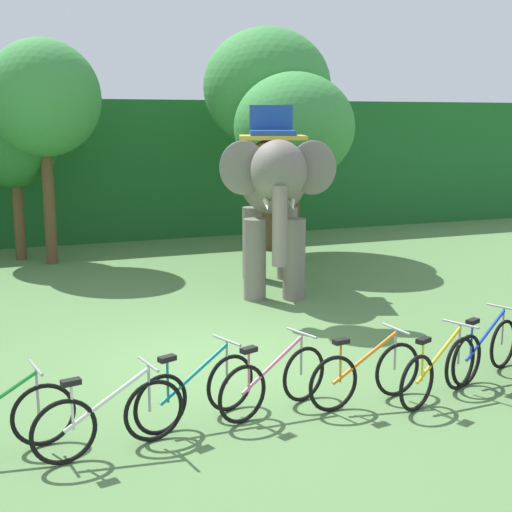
{
  "coord_description": "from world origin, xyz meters",
  "views": [
    {
      "loc": [
        -2.9,
        -9.45,
        3.52
      ],
      "look_at": [
        1.02,
        1.0,
        1.3
      ],
      "focal_mm": 48.88,
      "sensor_mm": 36.0,
      "label": 1
    }
  ],
  "objects_px": {
    "bike_white": "(110,418)",
    "bike_teal": "(197,391)",
    "elephant": "(273,185)",
    "tree_right": "(294,128)",
    "bike_pink": "(274,381)",
    "tree_center": "(267,89)",
    "tree_far_right": "(13,132)",
    "bike_blue": "(485,350)",
    "tree_left": "(43,99)",
    "bike_yellow": "(439,371)",
    "bike_orange": "(366,374)"
  },
  "relations": [
    {
      "from": "tree_far_right",
      "to": "bike_pink",
      "type": "relative_size",
      "value": 2.82
    },
    {
      "from": "bike_teal",
      "to": "bike_pink",
      "type": "distance_m",
      "value": 0.96
    },
    {
      "from": "tree_far_right",
      "to": "tree_center",
      "type": "relative_size",
      "value": 0.79
    },
    {
      "from": "bike_orange",
      "to": "bike_yellow",
      "type": "distance_m",
      "value": 0.95
    },
    {
      "from": "elephant",
      "to": "tree_center",
      "type": "bearing_deg",
      "value": 70.08
    },
    {
      "from": "bike_teal",
      "to": "bike_white",
      "type": "bearing_deg",
      "value": -159.03
    },
    {
      "from": "tree_center",
      "to": "bike_yellow",
      "type": "distance_m",
      "value": 11.17
    },
    {
      "from": "tree_center",
      "to": "bike_blue",
      "type": "relative_size",
      "value": 3.65
    },
    {
      "from": "bike_pink",
      "to": "bike_white",
      "type": "bearing_deg",
      "value": -169.77
    },
    {
      "from": "tree_left",
      "to": "bike_pink",
      "type": "xyz_separation_m",
      "value": [
        1.8,
        -10.12,
        -3.57
      ]
    },
    {
      "from": "bike_blue",
      "to": "tree_left",
      "type": "bearing_deg",
      "value": 116.23
    },
    {
      "from": "elephant",
      "to": "tree_far_right",
      "type": "bearing_deg",
      "value": 131.25
    },
    {
      "from": "tree_left",
      "to": "tree_right",
      "type": "xyz_separation_m",
      "value": [
        5.65,
        -1.86,
        -0.67
      ]
    },
    {
      "from": "tree_left",
      "to": "bike_yellow",
      "type": "height_order",
      "value": "tree_left"
    },
    {
      "from": "bike_pink",
      "to": "bike_orange",
      "type": "bearing_deg",
      "value": -8.53
    },
    {
      "from": "tree_center",
      "to": "tree_right",
      "type": "distance_m",
      "value": 1.96
    },
    {
      "from": "tree_center",
      "to": "bike_pink",
      "type": "bearing_deg",
      "value": -110.97
    },
    {
      "from": "tree_left",
      "to": "bike_yellow",
      "type": "relative_size",
      "value": 3.36
    },
    {
      "from": "elephant",
      "to": "bike_pink",
      "type": "xyz_separation_m",
      "value": [
        -2.21,
        -5.52,
        -1.82
      ]
    },
    {
      "from": "bike_teal",
      "to": "bike_orange",
      "type": "height_order",
      "value": "same"
    },
    {
      "from": "tree_left",
      "to": "bike_white",
      "type": "distance_m",
      "value": 11.08
    },
    {
      "from": "tree_far_right",
      "to": "tree_right",
      "type": "relative_size",
      "value": 0.99
    },
    {
      "from": "bike_white",
      "to": "bike_teal",
      "type": "distance_m",
      "value": 1.14
    },
    {
      "from": "tree_center",
      "to": "bike_yellow",
      "type": "xyz_separation_m",
      "value": [
        -1.72,
        -10.34,
        -3.88
      ]
    },
    {
      "from": "bike_white",
      "to": "bike_yellow",
      "type": "relative_size",
      "value": 1.06
    },
    {
      "from": "tree_right",
      "to": "bike_teal",
      "type": "xyz_separation_m",
      "value": [
        -4.81,
        -8.21,
        -2.89
      ]
    },
    {
      "from": "tree_far_right",
      "to": "tree_center",
      "type": "distance_m",
      "value": 6.46
    },
    {
      "from": "tree_center",
      "to": "tree_right",
      "type": "bearing_deg",
      "value": -88.6
    },
    {
      "from": "tree_far_right",
      "to": "bike_blue",
      "type": "height_order",
      "value": "tree_far_right"
    },
    {
      "from": "tree_center",
      "to": "bike_orange",
      "type": "xyz_separation_m",
      "value": [
        -2.65,
        -10.12,
        -3.88
      ]
    },
    {
      "from": "bike_orange",
      "to": "bike_blue",
      "type": "bearing_deg",
      "value": 6.67
    },
    {
      "from": "tree_right",
      "to": "bike_blue",
      "type": "bearing_deg",
      "value": -94.83
    },
    {
      "from": "bike_white",
      "to": "bike_orange",
      "type": "bearing_deg",
      "value": 3.42
    },
    {
      "from": "tree_right",
      "to": "bike_pink",
      "type": "distance_m",
      "value": 9.56
    },
    {
      "from": "tree_right",
      "to": "elephant",
      "type": "height_order",
      "value": "tree_right"
    },
    {
      "from": "elephant",
      "to": "bike_orange",
      "type": "distance_m",
      "value": 6.07
    },
    {
      "from": "bike_pink",
      "to": "bike_orange",
      "type": "relative_size",
      "value": 0.96
    },
    {
      "from": "bike_white",
      "to": "bike_pink",
      "type": "distance_m",
      "value": 2.06
    },
    {
      "from": "tree_center",
      "to": "tree_right",
      "type": "relative_size",
      "value": 1.26
    },
    {
      "from": "tree_center",
      "to": "bike_white",
      "type": "distance_m",
      "value": 12.47
    },
    {
      "from": "tree_left",
      "to": "bike_yellow",
      "type": "xyz_separation_m",
      "value": [
        3.89,
        -10.51,
        -3.57
      ]
    },
    {
      "from": "bike_teal",
      "to": "bike_pink",
      "type": "relative_size",
      "value": 1.0
    },
    {
      "from": "elephant",
      "to": "bike_white",
      "type": "height_order",
      "value": "elephant"
    },
    {
      "from": "elephant",
      "to": "bike_white",
      "type": "bearing_deg",
      "value": -125.74
    },
    {
      "from": "bike_white",
      "to": "tree_far_right",
      "type": "bearing_deg",
      "value": 92.36
    },
    {
      "from": "elephant",
      "to": "bike_white",
      "type": "relative_size",
      "value": 2.51
    },
    {
      "from": "bike_teal",
      "to": "bike_yellow",
      "type": "height_order",
      "value": "same"
    },
    {
      "from": "bike_white",
      "to": "bike_pink",
      "type": "height_order",
      "value": "same"
    },
    {
      "from": "elephant",
      "to": "bike_pink",
      "type": "relative_size",
      "value": 2.6
    },
    {
      "from": "bike_white",
      "to": "bike_pink",
      "type": "xyz_separation_m",
      "value": [
        2.03,
        0.37,
        0.0
      ]
    }
  ]
}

